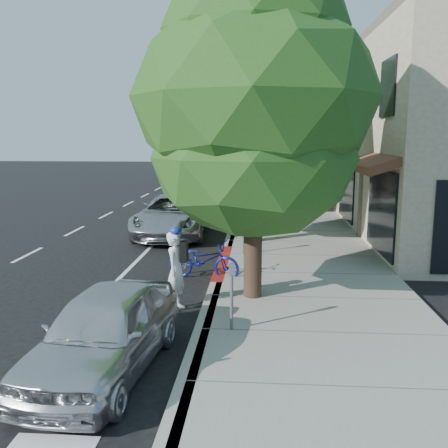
# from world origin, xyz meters

# --- Properties ---
(ground) EXTENTS (120.00, 120.00, 0.00)m
(ground) POSITION_xyz_m (0.00, 0.00, 0.00)
(ground) COLOR black
(ground) RESTS_ON ground
(sidewalk) EXTENTS (4.60, 56.00, 0.15)m
(sidewalk) POSITION_xyz_m (2.30, 8.00, 0.07)
(sidewalk) COLOR gray
(sidewalk) RESTS_ON ground
(curb) EXTENTS (0.30, 56.00, 0.15)m
(curb) POSITION_xyz_m (0.00, 8.00, 0.07)
(curb) COLOR #9E998E
(curb) RESTS_ON ground
(curb_red_segment) EXTENTS (0.32, 4.00, 0.15)m
(curb_red_segment) POSITION_xyz_m (0.00, 1.00, 0.07)
(curb_red_segment) COLOR maroon
(curb_red_segment) RESTS_ON ground
(storefront_building) EXTENTS (10.00, 36.00, 7.00)m
(storefront_building) POSITION_xyz_m (9.60, 18.00, 3.50)
(storefront_building) COLOR beige
(storefront_building) RESTS_ON ground
(street_tree_0) EXTENTS (5.17, 5.17, 7.29)m
(street_tree_0) POSITION_xyz_m (0.90, -2.00, 4.34)
(street_tree_0) COLOR black
(street_tree_0) RESTS_ON ground
(street_tree_1) EXTENTS (5.03, 5.03, 7.37)m
(street_tree_1) POSITION_xyz_m (0.90, 4.00, 4.44)
(street_tree_1) COLOR black
(street_tree_1) RESTS_ON ground
(street_tree_2) EXTENTS (4.98, 4.98, 7.48)m
(street_tree_2) POSITION_xyz_m (0.90, 10.00, 4.53)
(street_tree_2) COLOR black
(street_tree_2) RESTS_ON ground
(street_tree_3) EXTENTS (5.52, 5.52, 7.83)m
(street_tree_3) POSITION_xyz_m (0.90, 16.00, 4.67)
(street_tree_3) COLOR black
(street_tree_3) RESTS_ON ground
(street_tree_4) EXTENTS (4.34, 4.34, 7.30)m
(street_tree_4) POSITION_xyz_m (0.90, 22.00, 4.53)
(street_tree_4) COLOR black
(street_tree_4) RESTS_ON ground
(street_tree_5) EXTENTS (4.69, 4.69, 6.91)m
(street_tree_5) POSITION_xyz_m (0.90, 28.00, 4.16)
(street_tree_5) COLOR black
(street_tree_5) RESTS_ON ground
(cyclist) EXTENTS (0.54, 0.70, 1.70)m
(cyclist) POSITION_xyz_m (-0.70, -2.60, 0.85)
(cyclist) COLOR white
(cyclist) RESTS_ON ground
(bicycle) EXTENTS (2.04, 1.14, 1.02)m
(bicycle) POSITION_xyz_m (-0.40, -0.23, 0.51)
(bicycle) COLOR navy
(bicycle) RESTS_ON ground
(silver_suv) EXTENTS (2.52, 5.40, 1.50)m
(silver_suv) POSITION_xyz_m (-2.20, 5.50, 0.75)
(silver_suv) COLOR #B3B4B8
(silver_suv) RESTS_ON ground
(dark_sedan) EXTENTS (1.82, 5.15, 1.69)m
(dark_sedan) POSITION_xyz_m (-0.50, 10.51, 0.85)
(dark_sedan) COLOR black
(dark_sedan) RESTS_ON ground
(white_pickup) EXTENTS (3.09, 6.48, 1.82)m
(white_pickup) POSITION_xyz_m (-2.17, 17.67, 0.91)
(white_pickup) COLOR silver
(white_pickup) RESTS_ON ground
(dark_suv_far) EXTENTS (2.18, 5.31, 1.80)m
(dark_suv_far) POSITION_xyz_m (-1.67, 27.29, 0.90)
(dark_suv_far) COLOR black
(dark_suv_far) RESTS_ON ground
(near_car_a) EXTENTS (1.97, 4.05, 1.33)m
(near_car_a) POSITION_xyz_m (-1.35, -5.50, 0.67)
(near_car_a) COLOR silver
(near_car_a) RESTS_ON ground
(pedestrian) EXTENTS (0.99, 0.84, 1.78)m
(pedestrian) POSITION_xyz_m (2.39, 11.73, 1.04)
(pedestrian) COLOR black
(pedestrian) RESTS_ON sidewalk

